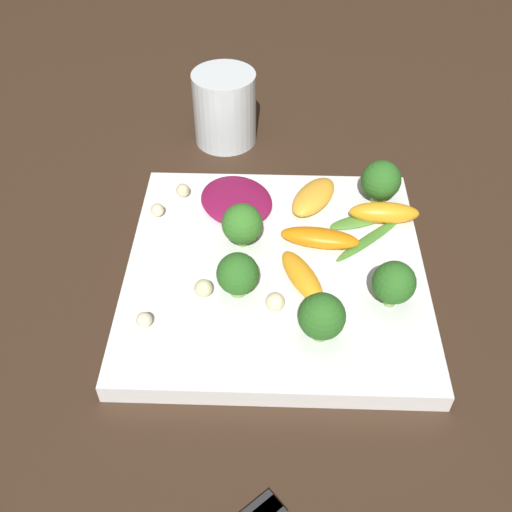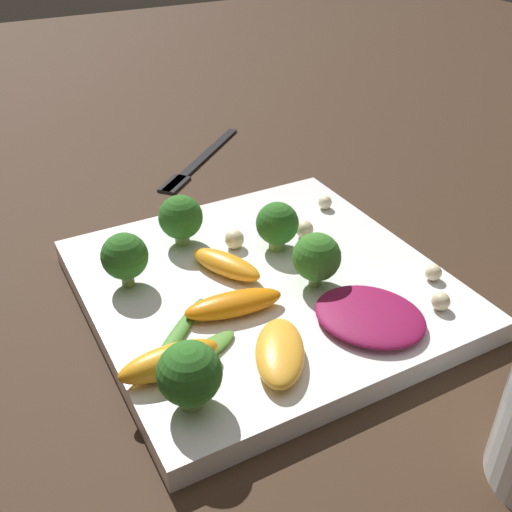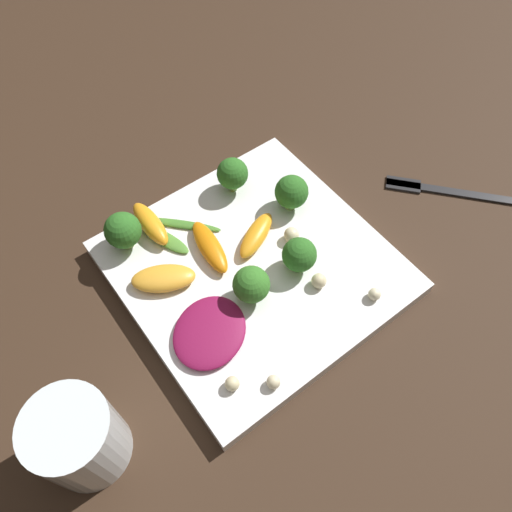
# 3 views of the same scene
# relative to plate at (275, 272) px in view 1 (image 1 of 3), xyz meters

# --- Properties ---
(ground_plane) EXTENTS (2.40, 2.40, 0.00)m
(ground_plane) POSITION_rel_plate_xyz_m (0.00, 0.00, -0.01)
(ground_plane) COLOR #382619
(plate) EXTENTS (0.28, 0.28, 0.02)m
(plate) POSITION_rel_plate_xyz_m (0.00, 0.00, 0.00)
(plate) COLOR white
(plate) RESTS_ON ground_plane
(drinking_glass) EXTENTS (0.08, 0.08, 0.09)m
(drinking_glass) POSITION_rel_plate_xyz_m (-0.24, -0.06, 0.03)
(drinking_glass) COLOR white
(drinking_glass) RESTS_ON ground_plane
(radicchio_leaf_0) EXTENTS (0.11, 0.10, 0.01)m
(radicchio_leaf_0) POSITION_rel_plate_xyz_m (-0.09, -0.04, 0.02)
(radicchio_leaf_0) COLOR maroon
(radicchio_leaf_0) RESTS_ON plate
(orange_segment_0) EXTENTS (0.07, 0.05, 0.02)m
(orange_segment_0) POSITION_rel_plate_xyz_m (0.02, 0.02, 0.02)
(orange_segment_0) COLOR orange
(orange_segment_0) RESTS_ON plate
(orange_segment_1) EXTENTS (0.02, 0.07, 0.02)m
(orange_segment_1) POSITION_rel_plate_xyz_m (-0.07, 0.11, 0.02)
(orange_segment_1) COLOR orange
(orange_segment_1) RESTS_ON plate
(orange_segment_2) EXTENTS (0.08, 0.06, 0.02)m
(orange_segment_2) POSITION_rel_plate_xyz_m (-0.09, 0.04, 0.02)
(orange_segment_2) COLOR #FCAD33
(orange_segment_2) RESTS_ON plate
(orange_segment_3) EXTENTS (0.04, 0.08, 0.02)m
(orange_segment_3) POSITION_rel_plate_xyz_m (-0.03, 0.04, 0.02)
(orange_segment_3) COLOR orange
(orange_segment_3) RESTS_ON plate
(broccoli_floret_0) EXTENTS (0.04, 0.04, 0.04)m
(broccoli_floret_0) POSITION_rel_plate_xyz_m (0.04, -0.03, 0.03)
(broccoli_floret_0) COLOR #84AD5B
(broccoli_floret_0) RESTS_ON plate
(broccoli_floret_1) EXTENTS (0.04, 0.04, 0.05)m
(broccoli_floret_1) POSITION_rel_plate_xyz_m (0.08, 0.04, 0.04)
(broccoli_floret_1) COLOR #84AD5B
(broccoli_floret_1) RESTS_ON plate
(broccoli_floret_2) EXTENTS (0.04, 0.04, 0.05)m
(broccoli_floret_2) POSITION_rel_plate_xyz_m (0.04, 0.10, 0.04)
(broccoli_floret_2) COLOR #84AD5B
(broccoli_floret_2) RESTS_ON plate
(broccoli_floret_3) EXTENTS (0.04, 0.04, 0.05)m
(broccoli_floret_3) POSITION_rel_plate_xyz_m (-0.03, -0.03, 0.04)
(broccoli_floret_3) COLOR #84AD5B
(broccoli_floret_3) RESTS_ON plate
(broccoli_floret_4) EXTENTS (0.04, 0.04, 0.05)m
(broccoli_floret_4) POSITION_rel_plate_xyz_m (-0.10, 0.11, 0.04)
(broccoli_floret_4) COLOR #84AD5B
(broccoli_floret_4) RESTS_ON plate
(arugula_sprig_0) EXTENTS (0.07, 0.08, 0.00)m
(arugula_sprig_0) POSITION_rel_plate_xyz_m (-0.04, 0.09, 0.01)
(arugula_sprig_0) COLOR #47842D
(arugula_sprig_0) RESTS_ON plate
(arugula_sprig_1) EXTENTS (0.04, 0.07, 0.01)m
(arugula_sprig_1) POSITION_rel_plate_xyz_m (-0.06, 0.08, 0.01)
(arugula_sprig_1) COLOR #518E33
(arugula_sprig_1) RESTS_ON plate
(macadamia_nut_0) EXTENTS (0.02, 0.02, 0.02)m
(macadamia_nut_0) POSITION_rel_plate_xyz_m (0.04, -0.06, 0.02)
(macadamia_nut_0) COLOR beige
(macadamia_nut_0) RESTS_ON plate
(macadamia_nut_1) EXTENTS (0.02, 0.02, 0.02)m
(macadamia_nut_1) POSITION_rel_plate_xyz_m (0.05, -0.00, 0.02)
(macadamia_nut_1) COLOR beige
(macadamia_nut_1) RESTS_ON plate
(macadamia_nut_2) EXTENTS (0.01, 0.01, 0.01)m
(macadamia_nut_2) POSITION_rel_plate_xyz_m (-0.07, -0.12, 0.02)
(macadamia_nut_2) COLOR beige
(macadamia_nut_2) RESTS_ON plate
(macadamia_nut_3) EXTENTS (0.01, 0.01, 0.01)m
(macadamia_nut_3) POSITION_rel_plate_xyz_m (0.08, -0.11, 0.02)
(macadamia_nut_3) COLOR beige
(macadamia_nut_3) RESTS_ON plate
(macadamia_nut_4) EXTENTS (0.01, 0.01, 0.01)m
(macadamia_nut_4) POSITION_rel_plate_xyz_m (-0.10, -0.10, 0.02)
(macadamia_nut_4) COLOR beige
(macadamia_nut_4) RESTS_ON plate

